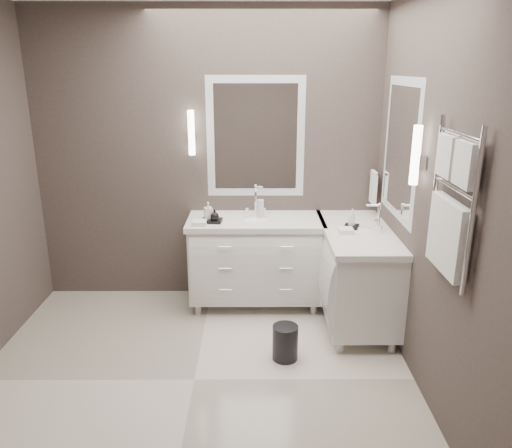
{
  "coord_description": "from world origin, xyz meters",
  "views": [
    {
      "loc": [
        0.44,
        -3.11,
        2.17
      ],
      "look_at": [
        0.45,
        0.7,
        0.96
      ],
      "focal_mm": 35.0,
      "sensor_mm": 36.0,
      "label": 1
    }
  ],
  "objects_px": {
    "vanity_back": "(256,256)",
    "towel_ladder": "(451,210)",
    "waste_bin": "(285,342)",
    "vanity_right": "(356,269)"
  },
  "relations": [
    {
      "from": "vanity_back",
      "to": "towel_ladder",
      "type": "relative_size",
      "value": 1.38
    },
    {
      "from": "towel_ladder",
      "to": "waste_bin",
      "type": "height_order",
      "value": "towel_ladder"
    },
    {
      "from": "towel_ladder",
      "to": "waste_bin",
      "type": "relative_size",
      "value": 3.24
    },
    {
      "from": "vanity_back",
      "to": "vanity_right",
      "type": "distance_m",
      "value": 0.93
    },
    {
      "from": "vanity_back",
      "to": "waste_bin",
      "type": "height_order",
      "value": "vanity_back"
    },
    {
      "from": "vanity_back",
      "to": "vanity_right",
      "type": "bearing_deg",
      "value": -20.38
    },
    {
      "from": "vanity_back",
      "to": "towel_ladder",
      "type": "bearing_deg",
      "value": -55.9
    },
    {
      "from": "vanity_right",
      "to": "towel_ladder",
      "type": "xyz_separation_m",
      "value": [
        0.23,
        -1.3,
        0.91
      ]
    },
    {
      "from": "vanity_back",
      "to": "waste_bin",
      "type": "bearing_deg",
      "value": -76.67
    },
    {
      "from": "vanity_back",
      "to": "towel_ladder",
      "type": "xyz_separation_m",
      "value": [
        1.1,
        -1.63,
        0.91
      ]
    }
  ]
}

